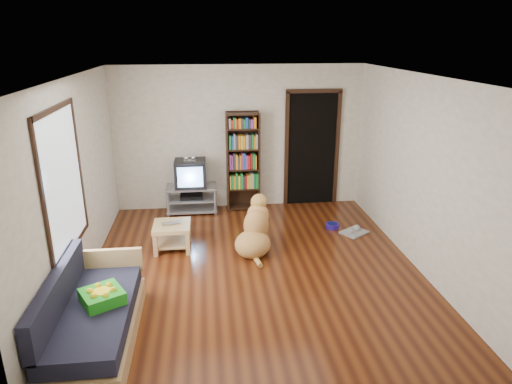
{
  "coord_description": "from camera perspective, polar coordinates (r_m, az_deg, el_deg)",
  "views": [
    {
      "loc": [
        -0.62,
        -5.63,
        3.07
      ],
      "look_at": [
        0.09,
        0.63,
        0.9
      ],
      "focal_mm": 32.0,
      "sensor_mm": 36.0,
      "label": 1
    }
  ],
  "objects": [
    {
      "name": "wall_right",
      "position": [
        6.56,
        19.73,
        2.21
      ],
      "size": [
        0.0,
        5.0,
        5.0
      ],
      "primitive_type": "plane",
      "rotation": [
        1.57,
        0.0,
        -1.57
      ],
      "color": "silver",
      "rests_on": "ground"
    },
    {
      "name": "grey_rag",
      "position": [
        7.66,
        12.18,
        -4.95
      ],
      "size": [
        0.51,
        0.49,
        0.03
      ],
      "primitive_type": "cube",
      "rotation": [
        0.0,
        0.0,
        0.59
      ],
      "color": "gray",
      "rests_on": "ground"
    },
    {
      "name": "green_cushion",
      "position": [
        5.15,
        -18.67,
        -12.27
      ],
      "size": [
        0.54,
        0.54,
        0.13
      ],
      "primitive_type": "cube",
      "rotation": [
        0.0,
        0.0,
        0.52
      ],
      "color": "green",
      "rests_on": "sofa"
    },
    {
      "name": "wall_back",
      "position": [
        8.34,
        -2.1,
        6.74
      ],
      "size": [
        4.5,
        0.0,
        4.5
      ],
      "primitive_type": "plane",
      "rotation": [
        1.57,
        0.0,
        0.0
      ],
      "color": "silver",
      "rests_on": "ground"
    },
    {
      "name": "wall_front",
      "position": [
        3.65,
        4.18,
        -10.09
      ],
      "size": [
        4.5,
        0.0,
        4.5
      ],
      "primitive_type": "plane",
      "rotation": [
        -1.57,
        0.0,
        0.0
      ],
      "color": "silver",
      "rests_on": "ground"
    },
    {
      "name": "sofa",
      "position": [
        5.25,
        -19.89,
        -14.67
      ],
      "size": [
        0.8,
        1.8,
        0.8
      ],
      "color": "tan",
      "rests_on": "ground"
    },
    {
      "name": "ceiling",
      "position": [
        5.68,
        -0.22,
        14.25
      ],
      "size": [
        5.0,
        5.0,
        0.0
      ],
      "primitive_type": "plane",
      "rotation": [
        3.14,
        0.0,
        0.0
      ],
      "color": "white",
      "rests_on": "ground"
    },
    {
      "name": "wall_left",
      "position": [
        6.12,
        -21.63,
        0.81
      ],
      "size": [
        0.0,
        5.0,
        5.0
      ],
      "primitive_type": "plane",
      "rotation": [
        1.57,
        0.0,
        1.57
      ],
      "color": "silver",
      "rests_on": "ground"
    },
    {
      "name": "window",
      "position": [
        5.6,
        -22.95,
        1.17
      ],
      "size": [
        0.03,
        1.46,
        1.7
      ],
      "color": "white",
      "rests_on": "wall_left"
    },
    {
      "name": "laptop",
      "position": [
        6.91,
        -10.52,
        -3.99
      ],
      "size": [
        0.32,
        0.25,
        0.02
      ],
      "primitive_type": "imported",
      "rotation": [
        0.0,
        0.0,
        0.27
      ],
      "color": "#B4B4B9",
      "rests_on": "coffee_table"
    },
    {
      "name": "dog_bowl",
      "position": [
        7.79,
        9.52,
        -4.18
      ],
      "size": [
        0.22,
        0.22,
        0.08
      ],
      "primitive_type": "cylinder",
      "color": "#291698",
      "rests_on": "ground"
    },
    {
      "name": "crt_tv",
      "position": [
        8.24,
        -8.19,
        2.41
      ],
      "size": [
        0.55,
        0.52,
        0.58
      ],
      "color": "black",
      "rests_on": "tv_stand"
    },
    {
      "name": "bookshelf",
      "position": [
        8.26,
        -1.65,
        4.49
      ],
      "size": [
        0.6,
        0.3,
        1.8
      ],
      "color": "black",
      "rests_on": "ground"
    },
    {
      "name": "doorway",
      "position": [
        8.57,
        7.0,
        5.7
      ],
      "size": [
        1.03,
        0.05,
        2.19
      ],
      "color": "black",
      "rests_on": "wall_back"
    },
    {
      "name": "ground",
      "position": [
        6.44,
        -0.19,
        -9.46
      ],
      "size": [
        5.0,
        5.0,
        0.0
      ],
      "primitive_type": "plane",
      "color": "#57270E",
      "rests_on": "ground"
    },
    {
      "name": "coffee_table",
      "position": [
        6.99,
        -10.44,
        -4.88
      ],
      "size": [
        0.55,
        0.55,
        0.4
      ],
      "color": "tan",
      "rests_on": "ground"
    },
    {
      "name": "dog",
      "position": [
        6.81,
        -0.09,
        -4.9
      ],
      "size": [
        0.7,
        1.03,
        0.85
      ],
      "color": "#C0814A",
      "rests_on": "ground"
    },
    {
      "name": "tv_stand",
      "position": [
        8.37,
        -8.04,
        -0.75
      ],
      "size": [
        0.9,
        0.45,
        0.5
      ],
      "color": "#99999E",
      "rests_on": "ground"
    }
  ]
}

